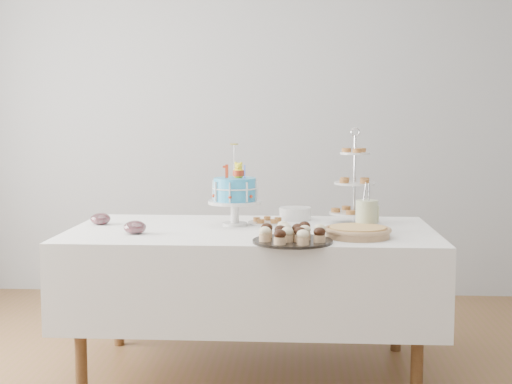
# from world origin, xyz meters

# --- Properties ---
(walls) EXTENTS (5.04, 4.04, 2.70)m
(walls) POSITION_xyz_m (0.00, 0.00, 1.35)
(walls) COLOR #9DA0A3
(walls) RESTS_ON floor
(table) EXTENTS (1.92, 1.02, 0.77)m
(table) POSITION_xyz_m (0.00, 0.30, 0.54)
(table) COLOR white
(table) RESTS_ON floor
(birthday_cake) EXTENTS (0.29, 0.29, 0.45)m
(birthday_cake) POSITION_xyz_m (-0.10, 0.41, 0.89)
(birthday_cake) COLOR silver
(birthday_cake) RESTS_ON table
(cupcake_tray) EXTENTS (0.38, 0.38, 0.09)m
(cupcake_tray) POSITION_xyz_m (0.22, -0.10, 0.81)
(cupcake_tray) COLOR black
(cupcake_tray) RESTS_ON table
(pie) EXTENTS (0.33, 0.33, 0.05)m
(pie) POSITION_xyz_m (0.54, 0.06, 0.80)
(pie) COLOR tan
(pie) RESTS_ON table
(tiered_stand) EXTENTS (0.27, 0.27, 0.53)m
(tiered_stand) POSITION_xyz_m (0.56, 0.52, 0.99)
(tiered_stand) COLOR silver
(tiered_stand) RESTS_ON table
(plate_stack) EXTENTS (0.18, 0.18, 0.07)m
(plate_stack) POSITION_xyz_m (0.23, 0.65, 0.81)
(plate_stack) COLOR silver
(plate_stack) RESTS_ON table
(pastry_plate) EXTENTS (0.22, 0.22, 0.03)m
(pastry_plate) POSITION_xyz_m (0.08, 0.49, 0.78)
(pastry_plate) COLOR silver
(pastry_plate) RESTS_ON table
(jam_bowl_a) EXTENTS (0.11, 0.11, 0.07)m
(jam_bowl_a) POSITION_xyz_m (-0.58, 0.10, 0.80)
(jam_bowl_a) COLOR silver
(jam_bowl_a) RESTS_ON table
(jam_bowl_b) EXTENTS (0.11, 0.11, 0.07)m
(jam_bowl_b) POSITION_xyz_m (-0.84, 0.40, 0.80)
(jam_bowl_b) COLOR silver
(jam_bowl_b) RESTS_ON table
(utensil_pitcher) EXTENTS (0.12, 0.11, 0.25)m
(utensil_pitcher) POSITION_xyz_m (0.60, 0.22, 0.86)
(utensil_pitcher) COLOR silver
(utensil_pitcher) RESTS_ON table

